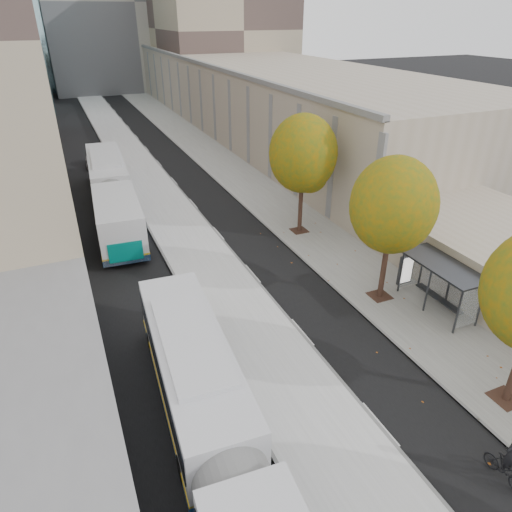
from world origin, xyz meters
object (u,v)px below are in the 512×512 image
bus_shelter (445,271)px  bus_near (221,450)px  cyclist (507,464)px  bus_far (112,191)px  distant_car (94,160)px

bus_shelter → bus_near: size_ratio=0.25×
bus_shelter → cyclist: size_ratio=2.18×
bus_near → cyclist: 9.13m
bus_far → cyclist: size_ratio=9.29×
bus_shelter → distant_car: bus_shelter is taller
bus_near → cyclist: bus_near is taller
bus_far → bus_shelter: bearing=-52.4°
bus_near → distant_car: 37.62m
bus_shelter → cyclist: 9.93m
cyclist → bus_near: bearing=156.3°
bus_near → cyclist: bearing=-18.9°
bus_shelter → distant_car: 35.36m
cyclist → distant_car: cyclist is taller
bus_far → bus_near: bearing=-86.9°
distant_car → bus_shelter: bearing=-63.3°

